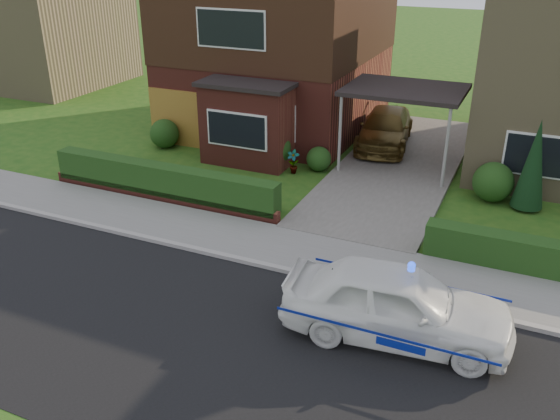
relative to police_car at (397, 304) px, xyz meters
The scene contains 21 objects.
ground 2.88m from the police_car, 141.94° to the right, with size 120.00×120.00×0.00m, color #1F5015.
road 2.88m from the police_car, 141.94° to the right, with size 60.00×6.00×0.02m, color black.
kerb 2.66m from the police_car, 148.57° to the left, with size 60.00×0.16×0.12m, color #9E9993.
sidewalk 3.32m from the police_car, 132.50° to the left, with size 60.00×2.00×0.10m, color slate.
driveway 9.57m from the police_car, 103.25° to the left, with size 3.80×12.00×0.12m, color #666059.
house_left 14.88m from the police_car, 123.18° to the left, with size 7.50×9.53×7.25m.
carport_link 9.68m from the police_car, 103.32° to the left, with size 3.80×3.00×2.77m.
garage_door 13.30m from the police_car, 141.68° to the left, with size 2.20×0.10×2.10m, color brown.
dwarf_wall 8.78m from the police_car, 155.82° to the left, with size 7.70×0.25×0.36m, color maroon.
hedge_left 8.85m from the police_car, 154.93° to the left, with size 7.50×0.55×0.90m, color #133C15.
shrub_left_far 13.23m from the police_car, 143.92° to the left, with size 1.08×1.08×1.08m, color #133C15.
shrub_left_mid 9.79m from the police_car, 129.20° to the left, with size 1.32×1.32×1.32m, color #133C15.
shrub_left_near 9.13m from the police_car, 120.18° to the left, with size 0.84×0.84×0.84m, color #133C15.
shrub_right_near 7.76m from the police_car, 82.50° to the left, with size 1.20×1.20×1.20m, color #133C15.
conifer_a 7.77m from the police_car, 74.95° to the left, with size 0.90×0.90×2.60m, color black.
neighbour_left 26.45m from the police_car, 147.22° to the left, with size 6.50×7.00×5.20m, color #9A875E.
police_car is the anchor object (origin of this frame).
driveway_car 11.54m from the police_car, 106.04° to the left, with size 1.78×4.39×1.27m, color brown.
potted_plant_a 9.00m from the police_car, 125.88° to the left, with size 0.42×0.29×0.80m, color gray.
potted_plant_b 9.42m from the police_car, 129.28° to the left, with size 0.30×0.37×0.67m, color gray.
potted_plant_c 6.36m from the police_car, 137.56° to the left, with size 0.46×0.46×0.83m, color gray.
Camera 1 is at (4.05, -8.04, 7.32)m, focal length 38.00 mm.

